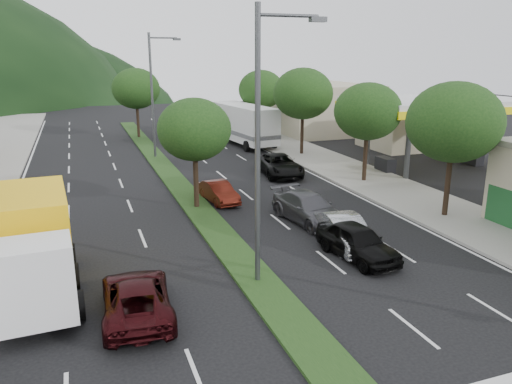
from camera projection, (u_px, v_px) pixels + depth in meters
name	position (u px, v px, depth m)	size (l,w,h in m)	color
sidewalk_right	(335.00, 166.00, 38.40)	(5.00, 90.00, 0.15)	gray
median	(166.00, 170.00, 37.05)	(1.60, 56.00, 0.12)	#183312
gas_canopy	(436.00, 106.00, 36.58)	(12.20, 8.20, 5.25)	silver
bldg_right_far	(310.00, 106.00, 57.24)	(10.00, 16.00, 5.20)	#B3AD8E
tree_r_b	(454.00, 122.00, 25.12)	(4.80, 4.80, 6.94)	black
tree_r_c	(368.00, 112.00, 32.45)	(4.40, 4.40, 6.48)	black
tree_r_d	(303.00, 94.00, 41.41)	(5.00, 5.00, 7.17)	black
tree_r_e	(261.00, 90.00, 50.55)	(4.60, 4.60, 6.71)	black
tree_med_near	(194.00, 130.00, 26.81)	(4.00, 4.00, 6.02)	black
tree_med_far	(136.00, 89.00, 50.24)	(4.80, 4.80, 6.94)	black
streetlight_near	(263.00, 136.00, 17.50)	(2.60, 0.25, 10.00)	#47494C
streetlight_mid	(154.00, 90.00, 40.18)	(2.60, 0.25, 10.00)	#47494C
sedan_silver	(345.00, 232.00, 22.23)	(1.49, 4.27, 1.41)	#9FA1A6
suv_maroon	(137.00, 298.00, 16.33)	(2.16, 4.69, 1.30)	black
car_queue_a	(357.00, 242.00, 20.97)	(1.74, 4.32, 1.47)	black
car_queue_b	(308.00, 208.00, 25.55)	(2.07, 5.09, 1.48)	#46464B
car_queue_c	(219.00, 192.00, 29.02)	(1.27, 3.64, 1.20)	#49140C
car_queue_d	(279.00, 165.00, 35.43)	(2.46, 5.34, 1.48)	black
box_truck	(34.00, 248.00, 17.77)	(3.13, 7.30, 3.54)	white
motorhome	(243.00, 124.00, 47.39)	(4.06, 9.98, 3.72)	silver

